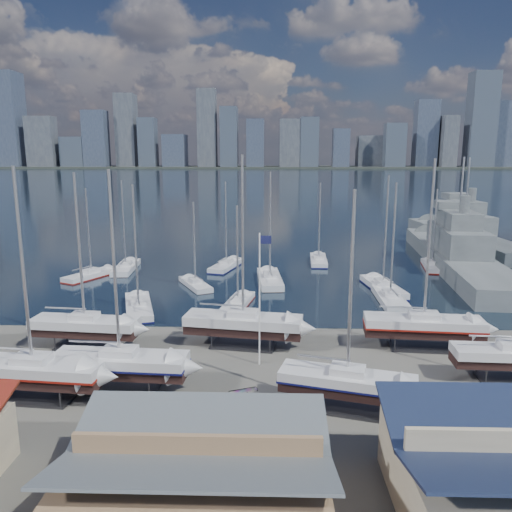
{
  "coord_description": "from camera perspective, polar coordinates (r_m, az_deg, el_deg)",
  "views": [
    {
      "loc": [
        3.38,
        -47.0,
        16.94
      ],
      "look_at": [
        1.76,
        8.0,
        5.64
      ],
      "focal_mm": 35.0,
      "sensor_mm": 36.0,
      "label": 1
    }
  ],
  "objects": [
    {
      "name": "sailboat_cradle_6",
      "position": [
        46.7,
        18.58,
        -7.56
      ],
      "size": [
        10.5,
        3.78,
        16.57
      ],
      "rotation": [
        0.0,
        0.0,
        -0.09
      ],
      "color": "#2D2D33",
      "rests_on": "ground"
    },
    {
      "name": "far_shore",
      "position": [
        607.22,
        1.39,
        10.1
      ],
      "size": [
        1400.0,
        80.0,
        2.2
      ],
      "primitive_type": "cube",
      "color": "#2D332D",
      "rests_on": "ground"
    },
    {
      "name": "sailboat_cradle_4",
      "position": [
        44.76,
        -1.48,
        -7.74
      ],
      "size": [
        10.71,
        4.46,
        16.89
      ],
      "rotation": [
        0.0,
        0.0,
        -0.15
      ],
      "color": "#2D2D33",
      "rests_on": "ground"
    },
    {
      "name": "car_b",
      "position": [
        33.52,
        -12.2,
        -17.72
      ],
      "size": [
        4.06,
        1.48,
        1.33
      ],
      "primitive_type": "imported",
      "rotation": [
        0.0,
        0.0,
        1.55
      ],
      "color": "gray",
      "rests_on": "ground"
    },
    {
      "name": "naval_ship_east",
      "position": [
        81.78,
        21.89,
        -0.01
      ],
      "size": [
        11.86,
        46.29,
        18.12
      ],
      "rotation": [
        0.0,
        0.0,
        1.47
      ],
      "color": "slate",
      "rests_on": "water"
    },
    {
      "name": "sailboat_moored_8",
      "position": [
        79.35,
        7.16,
        -0.59
      ],
      "size": [
        2.95,
        8.97,
        13.23
      ],
      "rotation": [
        0.0,
        0.0,
        1.52
      ],
      "color": "black",
      "rests_on": "water"
    },
    {
      "name": "sailboat_cradle_3",
      "position": [
        38.16,
        -15.28,
        -11.77
      ],
      "size": [
        10.02,
        3.42,
        15.94
      ],
      "rotation": [
        0.0,
        0.0,
        -0.07
      ],
      "color": "#2D2D33",
      "rests_on": "ground"
    },
    {
      "name": "sailboat_moored_3",
      "position": [
        56.48,
        -13.27,
        -5.85
      ],
      "size": [
        5.42,
        10.06,
        14.48
      ],
      "rotation": [
        0.0,
        0.0,
        1.87
      ],
      "color": "black",
      "rests_on": "water"
    },
    {
      "name": "sailboat_cradle_1",
      "position": [
        38.9,
        -24.14,
        -11.93
      ],
      "size": [
        10.25,
        3.73,
        16.19
      ],
      "rotation": [
        0.0,
        0.0,
        -0.09
      ],
      "color": "#2D2D33",
      "rests_on": "ground"
    },
    {
      "name": "sailboat_moored_2",
      "position": [
        76.06,
        -14.63,
        -1.4
      ],
      "size": [
        3.17,
        9.33,
        13.86
      ],
      "rotation": [
        0.0,
        0.0,
        1.64
      ],
      "color": "black",
      "rests_on": "water"
    },
    {
      "name": "sailboat_moored_5",
      "position": [
        75.24,
        -3.4,
        -1.19
      ],
      "size": [
        4.96,
        9.44,
        13.58
      ],
      "rotation": [
        0.0,
        0.0,
        1.29
      ],
      "color": "black",
      "rests_on": "water"
    },
    {
      "name": "naval_ship_west",
      "position": [
        103.38,
        22.61,
        2.21
      ],
      "size": [
        9.88,
        42.08,
        17.75
      ],
      "rotation": [
        0.0,
        0.0,
        1.65
      ],
      "color": "slate",
      "rests_on": "water"
    },
    {
      "name": "sailboat_moored_6",
      "position": [
        56.59,
        -2.09,
        -5.5
      ],
      "size": [
        3.72,
        8.29,
        11.98
      ],
      "rotation": [
        0.0,
        0.0,
        1.38
      ],
      "color": "black",
      "rests_on": "water"
    },
    {
      "name": "water",
      "position": [
        347.44,
        1.14,
        8.78
      ],
      "size": [
        1400.0,
        600.0,
        0.4
      ],
      "primitive_type": "cube",
      "color": "#182C39",
      "rests_on": "ground"
    },
    {
      "name": "car_d",
      "position": [
        32.45,
        0.14,
        -18.18
      ],
      "size": [
        4.25,
        6.07,
        1.63
      ],
      "primitive_type": "imported",
      "rotation": [
        0.0,
        0.0,
        0.39
      ],
      "color": "gray",
      "rests_on": "ground"
    },
    {
      "name": "sailboat_moored_7",
      "position": [
        66.73,
        1.6,
        -2.82
      ],
      "size": [
        3.69,
        10.39,
        15.38
      ],
      "rotation": [
        0.0,
        0.0,
        1.65
      ],
      "color": "black",
      "rests_on": "water"
    },
    {
      "name": "car_c",
      "position": [
        32.83,
        -2.04,
        -18.18
      ],
      "size": [
        2.71,
        4.84,
        1.28
      ],
      "primitive_type": "imported",
      "rotation": [
        0.0,
        0.0,
        0.13
      ],
      "color": "gray",
      "rests_on": "ground"
    },
    {
      "name": "sailboat_moored_1",
      "position": [
        73.14,
        -18.29,
        -2.14
      ],
      "size": [
        6.14,
        8.85,
        13.01
      ],
      "rotation": [
        0.0,
        0.0,
        1.1
      ],
      "color": "black",
      "rests_on": "water"
    },
    {
      "name": "sailboat_moored_10",
      "position": [
        64.98,
        14.3,
        -3.6
      ],
      "size": [
        4.24,
        10.38,
        15.08
      ],
      "rotation": [
        0.0,
        0.0,
        1.71
      ],
      "color": "black",
      "rests_on": "water"
    },
    {
      "name": "sailboat_moored_11",
      "position": [
        79.43,
        19.46,
        -1.16
      ],
      "size": [
        3.7,
        8.62,
        12.47
      ],
      "rotation": [
        0.0,
        0.0,
        1.4
      ],
      "color": "black",
      "rests_on": "water"
    },
    {
      "name": "sailboat_cradle_5",
      "position": [
        34.77,
        10.38,
        -14.03
      ],
      "size": [
        9.45,
        4.87,
        14.8
      ],
      "rotation": [
        0.0,
        0.0,
        -0.27
      ],
      "color": "#2D2D33",
      "rests_on": "ground"
    },
    {
      "name": "sailboat_moored_4",
      "position": [
        65.0,
        -6.94,
        -3.29
      ],
      "size": [
        5.42,
        7.78,
        11.56
      ],
      "rotation": [
        0.0,
        0.0,
        2.05
      ],
      "color": "black",
      "rests_on": "water"
    },
    {
      "name": "sailboat_moored_9",
      "position": [
        60.09,
        15.06,
        -4.86
      ],
      "size": [
        2.87,
        9.65,
        14.5
      ],
      "rotation": [
        0.0,
        0.0,
        1.55
      ],
      "color": "black",
      "rests_on": "water"
    },
    {
      "name": "skyline",
      "position": [
        601.27,
        0.64,
        13.71
      ],
      "size": [
        639.14,
        43.8,
        107.69
      ],
      "color": "#475166",
      "rests_on": "far_shore"
    },
    {
      "name": "flagpole",
      "position": [
        39.73,
        0.51,
        -4.04
      ],
      "size": [
        0.97,
        0.12,
        10.93
      ],
      "color": "white",
      "rests_on": "ground"
    },
    {
      "name": "sailboat_cradle_2",
      "position": [
        46.94,
        -18.96,
        -7.55
      ],
      "size": [
        9.64,
        3.51,
        15.45
      ],
      "rotation": [
        0.0,
        0.0,
        -0.09
      ],
      "color": "#2D2D33",
      "rests_on": "ground"
    },
    {
      "name": "shed_grey",
      "position": [
        25.91,
        -6.66,
        -23.3
      ],
      "size": [
        12.6,
        8.4,
        4.17
      ],
      "color": "#8C6B4C",
      "rests_on": "ground"
    },
    {
      "name": "ground",
      "position": [
        40.83,
        -3.29,
        -12.93
      ],
      "size": [
        1400.0,
        1400.0,
        0.0
      ],
      "primitive_type": "plane",
      "color": "#605E59",
      "rests_on": "ground"
    }
  ]
}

